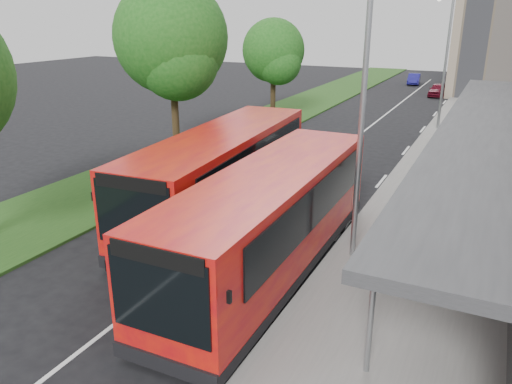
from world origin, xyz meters
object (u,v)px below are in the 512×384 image
Objects in this scene: bus_main at (271,220)px; bus_second at (222,173)px; tree_mid at (172,45)px; tree_far at (274,54)px; litter_bin at (448,169)px; lamp_post_far at (445,55)px; lamp_post_near at (360,105)px; car_far at (414,79)px; car_near at (438,90)px; bollard at (446,134)px.

bus_second is (-3.35, 3.10, 0.05)m from bus_main.
tree_mid is 1.27× the size of tree_far.
tree_far is (0.00, 12.00, -1.20)m from tree_mid.
tree_far is 7.64× the size of litter_bin.
lamp_post_near is at bearing -90.00° from lamp_post_far.
tree_mid is 0.82× the size of bus_main.
car_far reaches higher than litter_bin.
bus_main is 36.81m from car_near.
lamp_post_far is 0.72× the size of bus_second.
bus_main is at bearing -46.95° from bus_second.
lamp_post_far reaches higher than tree_far.
bus_main is 11.83× the size of litter_bin.
litter_bin is (3.72, 10.73, -0.95)m from bus_main.
litter_bin is 26.32m from car_near.
car_near is at bearing 98.38° from bollard.
tree_far reaches higher than litter_bin.
lamp_post_far is at bearing 99.45° from litter_bin.
litter_bin is at bearing 70.32° from bus_main.
litter_bin is 34.51m from car_far.
bollard is at bearing 86.87° from lamp_post_near.
tree_mid is 17.10m from lamp_post_far.
tree_far reaches higher than bollard.
bus_second is at bearing -71.53° from tree_far.
bus_second is at bearing -105.82° from lamp_post_far.
bollard is at bearing -82.47° from car_far.
tree_mid is at bearing -107.55° from car_near.
lamp_post_near is 10.14m from litter_bin.
bus_main is at bearing -98.75° from bollard.
tree_far is 22.84m from bus_main.
lamp_post_far is at bearing 4.87° from tree_far.
bus_second reaches higher than litter_bin.
lamp_post_near is at bearing -59.71° from tree_far.
tree_far is 0.86× the size of lamp_post_far.
bus_second reaches higher than bollard.
bollard is (2.82, 18.30, -0.97)m from bus_main.
tree_mid is at bearing 147.64° from lamp_post_near.
lamp_post_near is at bearing -93.13° from bollard.
tree_mid is at bearing -130.68° from lamp_post_far.
litter_bin is 1.05× the size of bollard.
car_near is (-2.73, 18.50, 0.01)m from bollard.
car_near is at bearing 80.07° from bus_second.
tree_mid is at bearing 136.13° from bus_main.
car_near is (-3.63, 26.06, -0.01)m from litter_bin.
tree_far is 16.78m from litter_bin.
litter_bin is (12.94, -9.96, -3.86)m from tree_far.
bus_main is (9.22, -8.69, -4.11)m from tree_mid.
bollard is (-0.90, 7.56, -0.02)m from litter_bin.
car_near is (-1.82, 15.16, -4.13)m from lamp_post_far.
tree_far is 11.17m from lamp_post_far.
bus_second is at bearing -112.08° from bollard.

